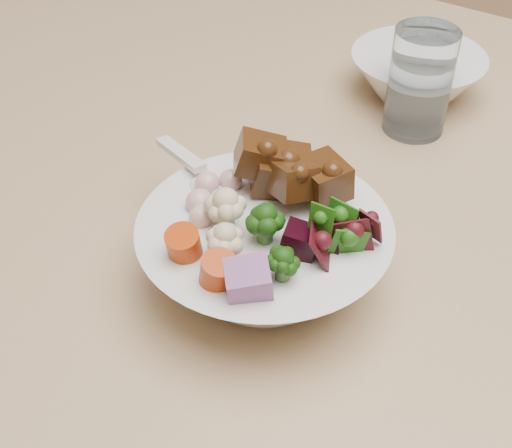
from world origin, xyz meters
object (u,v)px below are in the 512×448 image
at_px(chair_far, 440,110).
at_px(food_bowl, 267,249).
at_px(water_glass, 419,86).
at_px(dining_table, 461,326).
at_px(side_bowl, 416,75).

bearing_deg(chair_far, food_bowl, -97.27).
bearing_deg(water_glass, food_bowl, -92.11).
distance_m(dining_table, food_bowl, 0.22).
bearing_deg(side_bowl, water_glass, -67.43).
relative_size(dining_table, food_bowl, 8.49).
xyz_separation_m(dining_table, chair_far, (-0.28, 0.77, -0.26)).
bearing_deg(food_bowl, chair_far, 98.74).
distance_m(chair_far, side_bowl, 0.66).
distance_m(food_bowl, side_bowl, 0.35).
xyz_separation_m(chair_far, water_glass, (0.15, -0.60, 0.40)).
bearing_deg(side_bowl, chair_far, 102.58).
bearing_deg(food_bowl, water_glass, 87.89).
height_order(dining_table, food_bowl, food_bowl).
xyz_separation_m(dining_table, food_bowl, (-0.15, -0.12, 0.12)).
xyz_separation_m(food_bowl, side_bowl, (-0.02, 0.35, -0.01)).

